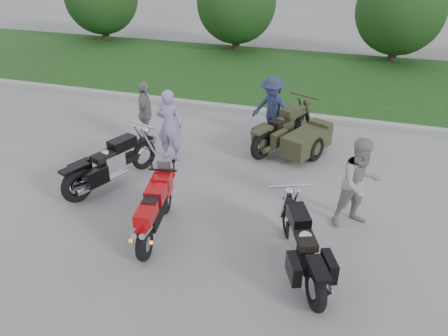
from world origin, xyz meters
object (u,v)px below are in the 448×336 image
(cruiser_right, at_px, (304,249))
(person_back, at_px, (145,113))
(cruiser_left, at_px, (109,166))
(person_grey, at_px, (360,183))
(cruiser_sidecar, at_px, (296,137))
(person_stripe, at_px, (169,125))
(sportbike_red, at_px, (154,210))
(person_denim, at_px, (272,109))

(cruiser_right, xyz_separation_m, person_back, (-4.77, 3.87, 0.35))
(cruiser_left, bearing_deg, person_grey, 22.49)
(cruiser_sidecar, height_order, person_stripe, person_stripe)
(cruiser_left, height_order, cruiser_sidecar, cruiser_sidecar)
(person_stripe, height_order, person_grey, person_stripe)
(person_stripe, bearing_deg, sportbike_red, 105.73)
(person_grey, bearing_deg, cruiser_sidecar, 88.00)
(person_grey, distance_m, person_denim, 4.07)
(cruiser_right, distance_m, person_back, 6.15)
(cruiser_sidecar, bearing_deg, person_back, -148.80)
(cruiser_right, height_order, person_grey, person_grey)
(cruiser_right, bearing_deg, person_back, 117.49)
(sportbike_red, xyz_separation_m, cruiser_left, (-1.76, 1.34, -0.06))
(cruiser_sidecar, distance_m, person_denim, 1.07)
(person_denim, bearing_deg, person_back, -141.23)
(cruiser_right, relative_size, cruiser_sidecar, 0.94)
(cruiser_left, relative_size, cruiser_right, 1.08)
(sportbike_red, height_order, person_grey, person_grey)
(person_denim, bearing_deg, cruiser_right, -52.93)
(cruiser_right, bearing_deg, cruiser_left, 137.94)
(person_stripe, relative_size, person_back, 1.08)
(person_denim, distance_m, person_back, 3.33)
(person_stripe, distance_m, person_grey, 4.73)
(cruiser_left, xyz_separation_m, cruiser_sidecar, (3.63, 2.87, -0.04))
(person_stripe, bearing_deg, cruiser_left, 62.64)
(cruiser_left, distance_m, person_denim, 4.53)
(cruiser_left, xyz_separation_m, cruiser_right, (4.50, -1.51, -0.03))
(person_grey, xyz_separation_m, person_back, (-5.52, 2.16, -0.07))
(person_grey, distance_m, person_back, 5.93)
(person_stripe, bearing_deg, person_grey, 159.01)
(cruiser_sidecar, distance_m, person_stripe, 3.17)
(sportbike_red, relative_size, cruiser_left, 0.82)
(cruiser_left, height_order, person_denim, person_denim)
(cruiser_sidecar, bearing_deg, person_stripe, -133.28)
(sportbike_red, xyz_separation_m, cruiser_sidecar, (1.87, 4.21, -0.10))
(person_denim, relative_size, person_back, 1.07)
(cruiser_sidecar, height_order, person_denim, person_denim)
(cruiser_right, bearing_deg, person_stripe, 116.53)
(cruiser_left, xyz_separation_m, person_denim, (2.86, 3.49, 0.38))
(cruiser_sidecar, distance_m, person_back, 3.95)
(cruiser_right, bearing_deg, person_grey, 42.93)
(cruiser_left, relative_size, person_grey, 1.38)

